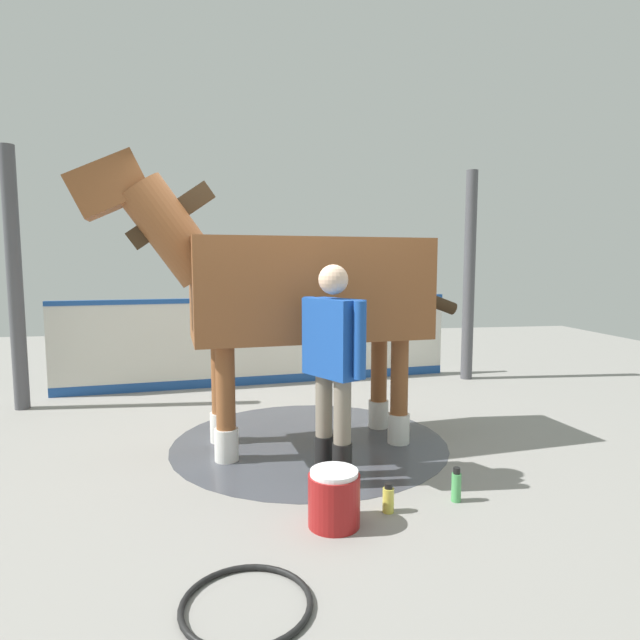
% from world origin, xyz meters
% --- Properties ---
extents(ground_plane, '(16.00, 16.00, 0.02)m').
position_xyz_m(ground_plane, '(0.00, 0.00, -0.01)').
color(ground_plane, gray).
extents(wet_patch, '(2.52, 2.52, 0.00)m').
position_xyz_m(wet_patch, '(0.13, 0.03, 0.00)').
color(wet_patch, '#42444C').
rests_on(wet_patch, ground).
extents(barrier_wall, '(5.34, 0.74, 1.19)m').
position_xyz_m(barrier_wall, '(-0.17, 2.47, 0.55)').
color(barrier_wall, silver).
rests_on(barrier_wall, ground).
extents(roof_post_near, '(0.16, 0.16, 2.93)m').
position_xyz_m(roof_post_near, '(-2.95, 1.66, 1.47)').
color(roof_post_near, '#4C4C51').
rests_on(roof_post_near, ground).
extents(roof_post_far, '(0.16, 0.16, 2.93)m').
position_xyz_m(roof_post_far, '(2.73, 2.35, 1.47)').
color(roof_post_far, '#4C4C51').
rests_on(roof_post_far, ground).
extents(horse, '(3.45, 1.13, 2.54)m').
position_xyz_m(horse, '(0.00, 0.01, 1.41)').
color(horse, brown).
rests_on(horse, ground).
extents(handler, '(0.43, 0.59, 1.64)m').
position_xyz_m(handler, '(0.19, -0.86, 0.94)').
color(handler, black).
rests_on(handler, ground).
extents(wash_bucket, '(0.33, 0.33, 0.36)m').
position_xyz_m(wash_bucket, '(0.07, -1.53, 0.18)').
color(wash_bucket, maroon).
rests_on(wash_bucket, ground).
extents(bottle_shampoo, '(0.08, 0.08, 0.20)m').
position_xyz_m(bottle_shampoo, '(0.46, -1.41, 0.09)').
color(bottle_shampoo, '#D8CC4C').
rests_on(bottle_shampoo, ground).
extents(bottle_spray, '(0.07, 0.07, 0.24)m').
position_xyz_m(bottle_spray, '(0.97, -1.33, 0.11)').
color(bottle_spray, '#4CA559').
rests_on(bottle_spray, ground).
extents(hose_coil, '(0.65, 0.65, 0.03)m').
position_xyz_m(hose_coil, '(-0.49, -2.25, 0.02)').
color(hose_coil, black).
rests_on(hose_coil, ground).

